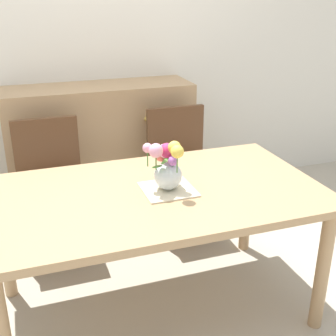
{
  "coord_description": "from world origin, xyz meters",
  "views": [
    {
      "loc": [
        -0.59,
        -1.91,
        1.67
      ],
      "look_at": [
        0.07,
        -0.02,
        0.85
      ],
      "focal_mm": 47.25,
      "sensor_mm": 36.0,
      "label": 1
    }
  ],
  "objects_px": {
    "dining_table": "(154,206)",
    "dresser": "(102,149)",
    "flower_vase": "(167,165)",
    "chair_left": "(51,179)",
    "chair_right": "(180,162)"
  },
  "relations": [
    {
      "from": "dining_table",
      "to": "dresser",
      "type": "distance_m",
      "value": 1.34
    },
    {
      "from": "dresser",
      "to": "flower_vase",
      "type": "height_order",
      "value": "dresser"
    },
    {
      "from": "dresser",
      "to": "flower_vase",
      "type": "relative_size",
      "value": 5.44
    },
    {
      "from": "dining_table",
      "to": "chair_left",
      "type": "xyz_separation_m",
      "value": [
        -0.45,
        0.82,
        -0.13
      ]
    },
    {
      "from": "chair_right",
      "to": "flower_vase",
      "type": "xyz_separation_m",
      "value": [
        -0.39,
        -0.83,
        0.35
      ]
    },
    {
      "from": "chair_left",
      "to": "chair_right",
      "type": "distance_m",
      "value": 0.9
    },
    {
      "from": "chair_left",
      "to": "dining_table",
      "type": "bearing_deg",
      "value": 118.75
    },
    {
      "from": "flower_vase",
      "to": "chair_left",
      "type": "bearing_deg",
      "value": 121.74
    },
    {
      "from": "dining_table",
      "to": "flower_vase",
      "type": "distance_m",
      "value": 0.23
    },
    {
      "from": "chair_left",
      "to": "flower_vase",
      "type": "bearing_deg",
      "value": 121.74
    },
    {
      "from": "dining_table",
      "to": "chair_right",
      "type": "xyz_separation_m",
      "value": [
        0.45,
        0.82,
        -0.13
      ]
    },
    {
      "from": "chair_left",
      "to": "dresser",
      "type": "distance_m",
      "value": 0.67
    },
    {
      "from": "dining_table",
      "to": "flower_vase",
      "type": "bearing_deg",
      "value": -8.16
    },
    {
      "from": "chair_right",
      "to": "chair_left",
      "type": "bearing_deg",
      "value": 0.0
    },
    {
      "from": "chair_right",
      "to": "flower_vase",
      "type": "bearing_deg",
      "value": 64.99
    }
  ]
}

